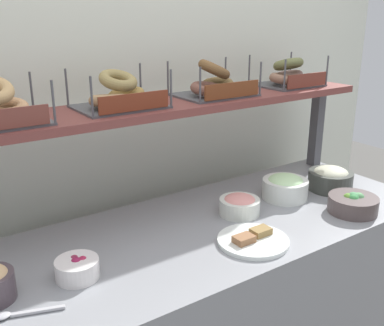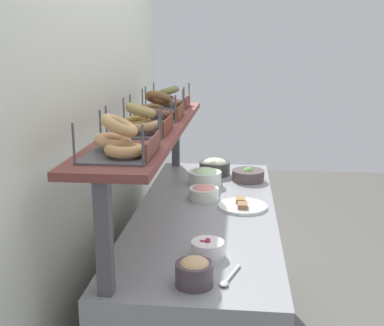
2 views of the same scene
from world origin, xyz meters
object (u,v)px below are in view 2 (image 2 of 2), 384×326
Objects in this scene: bowl_hummus at (194,271)px; serving_spoon_near_plate at (228,279)px; serving_plate_white at (242,206)px; bagel_basket_sesame at (121,142)px; bowl_scallion_spread at (205,177)px; bowl_veggie_mix at (248,175)px; bowl_lox_spread at (204,192)px; bagel_basket_everything at (142,122)px; bowl_beet_salad at (208,248)px; bagel_basket_cinnamon_raisin at (159,109)px; bagel_basket_poppy at (169,99)px; bowl_tuna_salad at (215,167)px.

bowl_hummus is 0.13m from serving_spoon_near_plate.
bagel_basket_sesame reaches higher than serving_plate_white.
bowl_scallion_spread is 0.28m from bowl_veggie_mix.
bagel_basket_everything is (-0.38, 0.25, 0.44)m from bowl_lox_spread.
serving_spoon_near_plate is at bearing -156.35° from bowl_beet_salad.
bagel_basket_cinnamon_raisin is at bearing -0.25° from bagel_basket_everything.
serving_plate_white is at bearing -149.69° from bowl_scallion_spread.
bagel_basket_poppy is (0.49, 0.26, 0.44)m from bowl_lox_spread.
bowl_beet_salad is 0.76× the size of serving_spoon_near_plate.
bowl_hummus is at bearing 171.38° from bowl_veggie_mix.
bagel_basket_cinnamon_raisin is at bearing 0.79° from bagel_basket_sesame.
bowl_beet_salad is 0.42× the size of bagel_basket_sesame.
bagel_basket_poppy is at bearing 78.04° from bowl_veggie_mix.
bagel_basket_everything reaches higher than bowl_tuna_salad.
bowl_lox_spread is 0.92× the size of serving_spoon_near_plate.
bowl_hummus is 0.84m from serving_plate_white.
bagel_basket_poppy is at bearing 1.64° from bagel_basket_cinnamon_raisin.
bagel_basket_everything is (0.56, 0.29, 0.43)m from bowl_hummus.
bagel_basket_poppy reaches higher than bowl_tuna_salad.
bowl_veggie_mix reaches higher than serving_spoon_near_plate.
bowl_veggie_mix is at bearing -3.88° from serving_plate_white.
serving_spoon_near_plate is 0.56× the size of bagel_basket_cinnamon_raisin.
bowl_tuna_salad is at bearing -31.41° from bagel_basket_cinnamon_raisin.
bowl_veggie_mix reaches higher than serving_plate_white.
bowl_scallion_spread is at bearing -20.09° from bagel_basket_everything.
bowl_scallion_spread is 0.97m from bowl_beet_salad.
bagel_basket_sesame is at bearing -178.92° from bagel_basket_poppy.
bowl_tuna_salad is 1.46× the size of bowl_hummus.
bowl_tuna_salad is 1.01× the size of bowl_scallion_spread.
bagel_basket_poppy reaches higher than bowl_veggie_mix.
bowl_tuna_salad is at bearing -17.51° from bagel_basket_everything.
bowl_hummus is 1.34m from bowl_veggie_mix.
bagel_basket_cinnamon_raisin is 0.44m from bagel_basket_poppy.
bowl_veggie_mix is 0.74m from bagel_basket_cinnamon_raisin.
bowl_scallion_spread is 1.11× the size of serving_spoon_near_plate.
bowl_scallion_spread is 1.20m from bowl_hummus.
bagel_basket_poppy reaches higher than serving_spoon_near_plate.
bowl_scallion_spread is 0.27m from bowl_lox_spread.
bowl_hummus is 0.84× the size of bowl_lox_spread.
bagel_basket_sesame is 1.01× the size of bagel_basket_cinnamon_raisin.
bagel_basket_everything is (-0.64, 0.24, 0.43)m from bowl_scallion_spread.
bowl_beet_salad is at bearing -174.32° from bowl_lox_spread.
bowl_veggie_mix is at bearing -9.01° from bowl_beet_salad.
bowl_lox_spread is 0.82× the size of bowl_veggie_mix.
bowl_hummus is 1.12m from bagel_basket_cinnamon_raisin.
bowl_scallion_spread is 0.54m from bagel_basket_poppy.
bowl_lox_spread is (0.94, 0.04, -0.01)m from bowl_hummus.
bagel_basket_poppy is at bearing 1.08° from bagel_basket_sesame.
bagel_basket_cinnamon_raisin is (-0.45, 0.28, 0.43)m from bowl_tuna_salad.
bowl_hummus is 1.02× the size of bowl_beet_salad.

